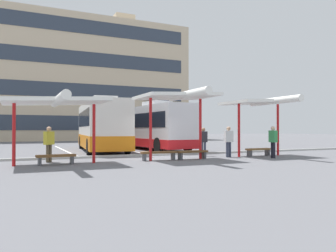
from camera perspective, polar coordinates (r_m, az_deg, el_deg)
name	(u,v)px	position (r m, az deg, el deg)	size (l,w,h in m)	color
ground_plane	(165,158)	(18.18, -0.53, -5.48)	(160.00, 160.00, 0.00)	slate
terminal_building	(71,83)	(53.77, -16.40, 7.18)	(33.54, 14.77, 20.31)	#C6B293
coach_bus_0	(102,127)	(24.07, -11.40, -0.14)	(3.59, 10.38, 3.75)	silver
coach_bus_1	(149,127)	(26.06, -3.28, -0.22)	(3.26, 11.28, 3.64)	silver
lane_stripe_0	(65,151)	(25.18, -17.37, -4.08)	(0.16, 14.00, 0.01)	white
lane_stripe_1	(122,149)	(26.04, -8.01, -3.98)	(0.16, 14.00, 0.01)	white
lane_stripe_2	(171,148)	(27.54, 0.53, -3.80)	(0.16, 14.00, 0.01)	white
waiting_shelter_0	(57,102)	(15.14, -18.68, 3.92)	(4.35, 4.99, 2.95)	red
bench_0	(56,157)	(15.25, -18.75, -5.12)	(1.68, 0.54, 0.45)	brown
waiting_shelter_1	(179,98)	(16.58, 1.85, 4.92)	(3.81, 4.58, 3.39)	red
bench_1	(159,154)	(16.55, -1.58, -4.78)	(1.84, 0.53, 0.45)	brown
bench_2	(192,153)	(17.18, 4.19, -4.63)	(1.71, 0.46, 0.45)	brown
waiting_shelter_2	(262,103)	(19.71, 15.92, 3.80)	(3.84, 4.58, 3.30)	red
bench_3	(259,150)	(19.93, 15.36, -4.06)	(1.65, 0.47, 0.45)	brown
platform_kerb	(155,155)	(19.45, -2.19, -4.98)	(44.00, 0.24, 0.12)	#ADADA8
waiting_passenger_0	(273,140)	(18.71, 17.68, -2.24)	(0.26, 0.51, 1.72)	black
waiting_passenger_1	(49,142)	(16.51, -19.86, -2.55)	(0.51, 0.48, 1.68)	brown
waiting_passenger_2	(203,140)	(19.16, 6.12, -2.37)	(0.52, 0.43, 1.65)	#33384C
waiting_passenger_3	(229,139)	(18.65, 10.41, -2.29)	(0.50, 0.23, 1.71)	#33384C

